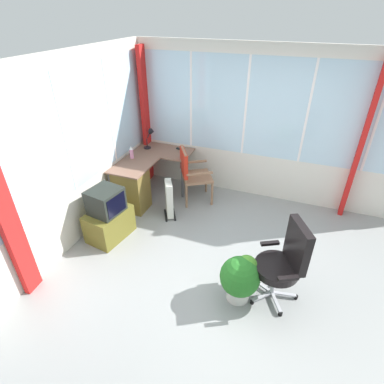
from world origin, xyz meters
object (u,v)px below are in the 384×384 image
tv_on_stand (108,216)px  space_heater (169,198)px  desk (134,185)px  spray_bottle (131,152)px  wooden_armchair (189,170)px  office_chair (285,259)px  potted_plant (241,277)px  tv_remote (180,149)px  desk_lamp (151,135)px

tv_on_stand → space_heater: bearing=-37.1°
desk → spray_bottle: bearing=29.6°
spray_bottle → tv_on_stand: spray_bottle is taller
wooden_armchair → office_chair: (-1.55, -1.74, -0.04)m
spray_bottle → wooden_armchair: bearing=-79.6°
space_heater → potted_plant: size_ratio=1.11×
tv_remote → tv_on_stand: tv_on_stand is taller
space_heater → potted_plant: (-1.21, -1.44, 0.01)m
tv_on_stand → potted_plant: bearing=-101.7°
space_heater → desk_lamp: bearing=39.2°
desk → office_chair: size_ratio=1.34×
desk_lamp → office_chair: desk_lamp is taller
wooden_armchair → desk_lamp: bearing=67.5°
tv_remote → wooden_armchair: bearing=-130.0°
desk → desk_lamp: size_ratio=3.90×
desk → tv_remote: tv_remote is taller
tv_remote → wooden_armchair: size_ratio=0.16×
tv_on_stand → potted_plant: (-0.42, -2.04, -0.03)m
desk → desk_lamp: 1.01m
wooden_armchair → office_chair: office_chair is taller
desk_lamp → tv_on_stand: (-1.69, -0.13, -0.60)m
spray_bottle → office_chair: office_chair is taller
spray_bottle → wooden_armchair: size_ratio=0.22×
tv_remote → office_chair: 2.88m
desk → potted_plant: (-1.27, -2.10, -0.08)m
office_chair → space_heater: bearing=61.6°
tv_on_stand → potted_plant: 2.08m
desk → space_heater: size_ratio=2.17×
office_chair → tv_on_stand: bearing=84.8°
tv_remote → wooden_armchair: wooden_armchair is taller
space_heater → potted_plant: space_heater is taller
desk_lamp → tv_on_stand: 1.80m
spray_bottle → tv_on_stand: size_ratio=0.27×
potted_plant → desk_lamp: bearing=45.8°
wooden_armchair → tv_on_stand: 1.54m
desk → tv_remote: 1.07m
tv_remote → tv_on_stand: (-1.76, 0.39, -0.39)m
office_chair → potted_plant: size_ratio=1.79×
desk_lamp → wooden_armchair: size_ratio=0.37×
desk → potted_plant: desk is taller
desk_lamp → office_chair: bearing=-126.3°
office_chair → wooden_armchair: bearing=48.2°
tv_on_stand → potted_plant: tv_on_stand is taller
desk → office_chair: bearing=-113.0°
tv_remote → space_heater: tv_remote is taller
tv_remote → space_heater: bearing=-156.5°
desk_lamp → space_heater: desk_lamp is taller
office_chair → tv_on_stand: size_ratio=1.28×
desk_lamp → wooden_armchair: desk_lamp is taller
desk_lamp → wooden_armchair: (-0.36, -0.87, -0.36)m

